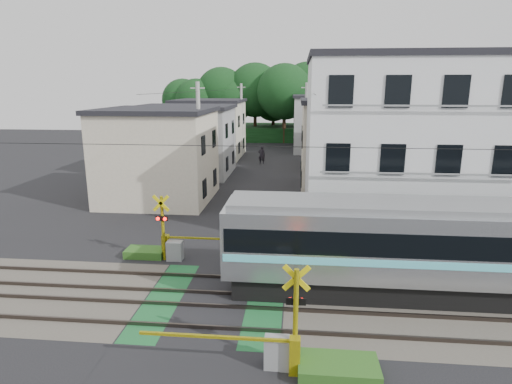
# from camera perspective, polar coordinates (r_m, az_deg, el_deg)

# --- Properties ---
(ground) EXTENTS (120.00, 120.00, 0.00)m
(ground) POSITION_cam_1_polar(r_m,az_deg,el_deg) (16.41, -5.61, -14.22)
(ground) COLOR black
(track_bed) EXTENTS (120.00, 120.00, 0.14)m
(track_bed) POSITION_cam_1_polar(r_m,az_deg,el_deg) (16.39, -5.61, -14.11)
(track_bed) COLOR #47423A
(track_bed) RESTS_ON ground
(crossing_signal_near) EXTENTS (4.74, 0.65, 3.09)m
(crossing_signal_near) POSITION_cam_1_polar(r_m,az_deg,el_deg) (12.65, 3.21, -19.77)
(crossing_signal_near) COLOR yellow
(crossing_signal_near) RESTS_ON ground
(crossing_signal_far) EXTENTS (4.74, 0.65, 3.09)m
(crossing_signal_far) POSITION_cam_1_polar(r_m,az_deg,el_deg) (19.94, -10.99, -6.92)
(crossing_signal_far) COLOR yellow
(crossing_signal_far) RESTS_ON ground
(apartment_block) EXTENTS (10.20, 8.36, 9.30)m
(apartment_block) POSITION_cam_1_polar(r_m,az_deg,el_deg) (24.50, 18.74, 6.02)
(apartment_block) COLOR white
(apartment_block) RESTS_ON ground
(houses_row) EXTENTS (22.07, 31.35, 6.80)m
(houses_row) POSITION_cam_1_polar(r_m,az_deg,el_deg) (40.43, 1.73, 7.59)
(houses_row) COLOR beige
(houses_row) RESTS_ON ground
(tree_hill) EXTENTS (40.00, 13.53, 11.75)m
(tree_hill) POSITION_cam_1_polar(r_m,az_deg,el_deg) (62.57, 3.70, 12.03)
(tree_hill) COLOR #123816
(tree_hill) RESTS_ON ground
(catenary) EXTENTS (60.00, 5.04, 7.00)m
(catenary) POSITION_cam_1_polar(r_m,az_deg,el_deg) (15.08, 17.06, -2.19)
(catenary) COLOR #2D2D33
(catenary) RESTS_ON ground
(utility_poles) EXTENTS (7.90, 42.00, 8.00)m
(utility_poles) POSITION_cam_1_polar(r_m,az_deg,el_deg) (37.57, -0.57, 8.39)
(utility_poles) COLOR #A5A5A0
(utility_poles) RESTS_ON ground
(pedestrian) EXTENTS (0.73, 0.52, 1.89)m
(pedestrian) POSITION_cam_1_polar(r_m,az_deg,el_deg) (43.42, 0.77, 4.97)
(pedestrian) COLOR black
(pedestrian) RESTS_ON ground
(weed_patches) EXTENTS (10.25, 8.80, 0.40)m
(weed_patches) POSITION_cam_1_polar(r_m,az_deg,el_deg) (16.02, 0.69, -14.14)
(weed_patches) COLOR #2D5E1E
(weed_patches) RESTS_ON ground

